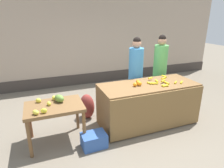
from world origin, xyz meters
TOP-DOWN VIEW (x-y plane):
  - ground_plane at (0.00, 0.00)m, footprint 24.00×24.00m
  - market_wall_back at (0.00, 3.16)m, footprint 9.98×0.23m
  - fruit_stall_counter at (0.41, -0.01)m, footprint 2.08×0.89m
  - side_table_wooden at (-1.53, 0.00)m, footprint 1.02×0.72m
  - banana_bunch_pile at (0.71, -0.03)m, footprint 0.76×0.58m
  - orange_pile at (0.16, 0.03)m, footprint 0.23×0.26m
  - mango_papaya_pile at (-1.54, 0.06)m, footprint 0.60×0.62m
  - vendor_woman_blue_shirt at (0.45, 0.68)m, footprint 0.34×0.34m
  - vendor_woman_green_shirt at (1.19, 0.76)m, footprint 0.34×0.34m
  - produce_crate at (-0.93, -0.41)m, footprint 0.45×0.33m
  - produce_sack at (-0.77, 0.68)m, footprint 0.45×0.47m

SIDE VIEW (x-z plane):
  - ground_plane at x=0.00m, z-range 0.00..0.00m
  - produce_crate at x=-0.93m, z-range 0.00..0.26m
  - produce_sack at x=-0.77m, z-range 0.00..0.58m
  - fruit_stall_counter at x=0.41m, z-range 0.00..0.91m
  - side_table_wooden at x=-1.53m, z-range 0.28..1.03m
  - mango_papaya_pile at x=-1.54m, z-range 0.74..0.88m
  - vendor_woman_blue_shirt at x=0.45m, z-range 0.01..1.82m
  - vendor_woman_green_shirt at x=1.19m, z-range 0.01..1.83m
  - banana_bunch_pile at x=0.71m, z-range 0.90..0.97m
  - orange_pile at x=0.16m, z-range 0.90..0.99m
  - market_wall_back at x=0.00m, z-range -0.03..2.82m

